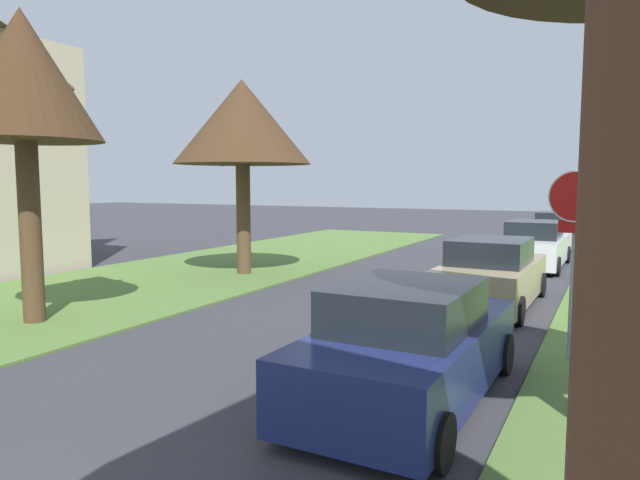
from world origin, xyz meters
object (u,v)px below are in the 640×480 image
(street_tree_left_mid_b, at_px, (242,123))
(parked_sedan_tan, at_px, (491,275))
(stop_sign_far, at_px, (575,224))
(parked_sedan_white, at_px, (534,246))
(street_tree_left_mid_a, at_px, (23,79))
(parked_sedan_navy, at_px, (410,347))
(parked_sedan_silver, at_px, (558,231))

(street_tree_left_mid_b, height_order, parked_sedan_tan, street_tree_left_mid_b)
(stop_sign_far, xyz_separation_m, parked_sedan_white, (-1.80, 10.47, -1.47))
(stop_sign_far, distance_m, street_tree_left_mid_a, 10.35)
(stop_sign_far, bearing_deg, parked_sedan_tan, 117.80)
(street_tree_left_mid_b, height_order, parked_sedan_white, street_tree_left_mid_b)
(street_tree_left_mid_a, relative_size, parked_sedan_white, 1.38)
(parked_sedan_tan, bearing_deg, street_tree_left_mid_a, -142.85)
(street_tree_left_mid_a, xyz_separation_m, street_tree_left_mid_b, (0.18, 7.05, -0.21))
(parked_sedan_white, bearing_deg, parked_sedan_navy, -89.67)
(street_tree_left_mid_a, xyz_separation_m, parked_sedan_navy, (8.02, -0.47, -4.10))
(street_tree_left_mid_b, bearing_deg, street_tree_left_mid_a, -91.48)
(stop_sign_far, xyz_separation_m, street_tree_left_mid_b, (-9.56, 4.74, 2.41))
(stop_sign_far, height_order, street_tree_left_mid_a, street_tree_left_mid_a)
(street_tree_left_mid_b, distance_m, parked_sedan_silver, 15.23)
(street_tree_left_mid_b, bearing_deg, parked_sedan_tan, -8.35)
(parked_sedan_tan, distance_m, parked_sedan_silver, 13.54)
(parked_sedan_navy, distance_m, parked_sedan_silver, 19.94)
(parked_sedan_white, bearing_deg, street_tree_left_mid_b, -143.60)
(stop_sign_far, relative_size, parked_sedan_silver, 0.67)
(street_tree_left_mid_b, relative_size, parked_sedan_tan, 1.32)
(parked_sedan_navy, bearing_deg, parked_sedan_tan, 91.70)
(parked_sedan_navy, distance_m, parked_sedan_tan, 6.40)
(street_tree_left_mid_b, bearing_deg, parked_sedan_white, 36.40)
(parked_sedan_tan, bearing_deg, parked_sedan_navy, -88.30)
(street_tree_left_mid_a, distance_m, parked_sedan_silver, 21.48)
(stop_sign_far, bearing_deg, street_tree_left_mid_b, 153.60)
(parked_sedan_navy, bearing_deg, parked_sedan_silver, 89.79)
(street_tree_left_mid_a, distance_m, street_tree_left_mid_b, 7.06)
(stop_sign_far, relative_size, street_tree_left_mid_b, 0.51)
(street_tree_left_mid_b, bearing_deg, parked_sedan_silver, 57.49)
(parked_sedan_white, bearing_deg, parked_sedan_tan, -90.96)
(stop_sign_far, bearing_deg, parked_sedan_silver, 95.48)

